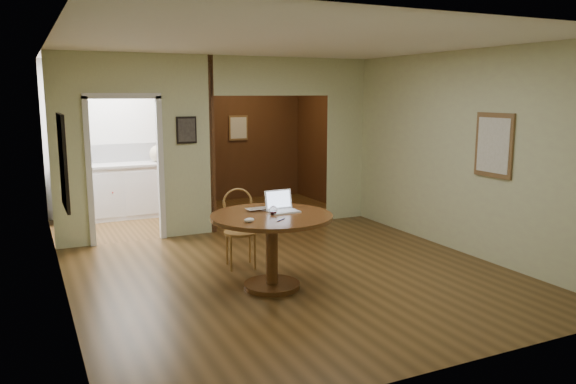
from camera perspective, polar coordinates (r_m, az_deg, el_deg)
name	(u,v)px	position (r m, az deg, el deg)	size (l,w,h in m)	color
floor	(297,277)	(6.69, 0.93, -8.62)	(5.00, 5.00, 0.00)	#432D13
room_shell	(185,147)	(9.12, -10.46, 4.49)	(5.20, 7.50, 5.00)	white
dining_table	(272,234)	(6.16, -1.67, -4.27)	(1.34, 1.34, 0.84)	#5D2E17
chair	(239,223)	(7.00, -4.96, -3.21)	(0.47, 0.47, 0.97)	#A66C3B
open_laptop	(281,206)	(6.27, -0.71, -1.39)	(0.34, 0.29, 0.23)	white
closed_laptop	(264,210)	(6.29, -2.47, -1.81)	(0.36, 0.23, 0.03)	#B1B0B5
mouse	(249,220)	(5.75, -3.97, -2.87)	(0.12, 0.06, 0.05)	white
wine_glass	(273,210)	(6.10, -1.51, -1.86)	(0.09, 0.09, 0.10)	white
pen	(281,220)	(5.83, -0.71, -2.85)	(0.01, 0.01, 0.15)	navy
kitchen_cabinet	(119,191)	(10.12, -16.77, 0.11)	(2.06, 0.60, 0.94)	white
grocery_bag	(158,154)	(10.16, -13.07, 3.82)	(0.30, 0.25, 0.30)	tan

